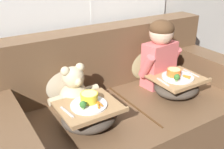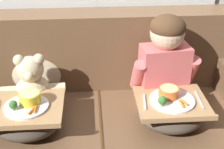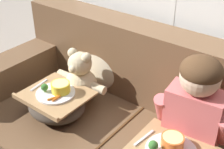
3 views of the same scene
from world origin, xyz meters
name	(u,v)px [view 3 (image 3 of 3)]	position (x,y,z in m)	size (l,w,h in m)	color
couch	(125,138)	(0.00, 0.07, 0.33)	(1.98, 0.98, 0.94)	brown
throw_pillow_behind_child	(207,105)	(0.39, 0.30, 0.62)	(0.38, 0.18, 0.39)	tan
throw_pillow_behind_teddy	(99,63)	(-0.39, 0.30, 0.62)	(0.36, 0.17, 0.37)	#C1B293
child_figure	(196,103)	(0.39, 0.11, 0.74)	(0.41, 0.21, 0.56)	#DB6666
teddy_bear	(80,79)	(-0.39, 0.11, 0.59)	(0.38, 0.26, 0.35)	beige
lap_tray_teddy	(57,103)	(-0.38, -0.10, 0.52)	(0.38, 0.34, 0.22)	#473D33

